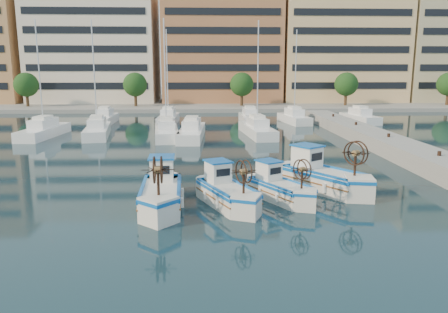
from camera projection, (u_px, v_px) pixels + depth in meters
ground at (250, 204)px, 22.30m from camera, size 300.00×300.00×0.00m
quay at (423, 159)px, 30.57m from camera, size 3.00×60.00×1.20m
waterfront at (264, 46)px, 84.21m from camera, size 180.00×40.00×25.60m
yacht_marina at (196, 125)px, 49.35m from camera, size 39.33×21.18×11.50m
fishing_boat_a at (161, 191)px, 21.64m from camera, size 2.16×4.84×2.99m
fishing_boat_b at (226, 191)px, 21.97m from camera, size 3.21×4.43×2.67m
fishing_boat_c at (279, 187)px, 22.88m from camera, size 3.27×4.07×2.47m
fishing_boat_d at (322, 175)px, 24.64m from camera, size 4.41×5.04×3.11m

